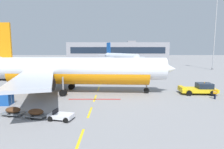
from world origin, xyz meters
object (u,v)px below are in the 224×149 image
at_px(pushback_tug, 199,89).
at_px(airliner_foreground, 75,70).
at_px(ground_crew_worker, 215,93).
at_px(catering_truck, 11,74).
at_px(uld_cargo_container, 6,99).
at_px(baggage_train, 36,113).
at_px(apron_light_mast_far, 215,24).
at_px(airliner_mid_left, 120,57).

bearing_deg(pushback_tug, airliner_foreground, 177.23).
height_order(pushback_tug, ground_crew_worker, pushback_tug).
height_order(catering_truck, uld_cargo_container, catering_truck).
bearing_deg(ground_crew_worker, catering_truck, 156.96).
relative_size(baggage_train, uld_cargo_container, 5.37).
bearing_deg(airliner_foreground, uld_cargo_container, -137.34).
relative_size(airliner_foreground, pushback_tug, 5.70).
height_order(baggage_train, ground_crew_worker, ground_crew_worker).
distance_m(airliner_foreground, uld_cargo_container, 11.61).
relative_size(pushback_tug, apron_light_mast_far, 0.23).
relative_size(baggage_train, apron_light_mast_far, 0.33).
xyz_separation_m(airliner_foreground, baggage_train, (-1.97, -12.59, -3.42)).
relative_size(catering_truck, apron_light_mast_far, 0.28).
xyz_separation_m(uld_cargo_container, apron_light_mast_far, (51.93, 45.43, 15.69)).
xyz_separation_m(airliner_mid_left, catering_truck, (-28.19, -47.73, -1.96)).
bearing_deg(baggage_train, uld_cargo_container, 141.22).
relative_size(airliner_mid_left, catering_truck, 4.09).
relative_size(airliner_mid_left, baggage_train, 3.47).
bearing_deg(apron_light_mast_far, ground_crew_worker, -116.81).
height_order(ground_crew_worker, uld_cargo_container, ground_crew_worker).
bearing_deg(airliner_foreground, ground_crew_worker, -11.31).
relative_size(airliner_foreground, catering_truck, 4.72).
bearing_deg(apron_light_mast_far, airliner_foreground, -139.11).
height_order(airliner_foreground, apron_light_mast_far, apron_light_mast_far).
distance_m(airliner_foreground, baggage_train, 13.20).
distance_m(pushback_tug, apron_light_mast_far, 47.47).
distance_m(airliner_foreground, catering_truck, 22.40).
relative_size(airliner_mid_left, apron_light_mast_far, 1.13).
height_order(catering_truck, ground_crew_worker, catering_truck).
height_order(pushback_tug, uld_cargo_container, pushback_tug).
xyz_separation_m(catering_truck, ground_crew_worker, (40.58, -17.26, -0.72)).
xyz_separation_m(airliner_foreground, apron_light_mast_far, (43.71, 37.85, 12.54)).
xyz_separation_m(catering_truck, baggage_train, (16.27, -25.38, -1.12)).
xyz_separation_m(airliner_foreground, pushback_tug, (21.39, -1.04, -3.05)).
distance_m(airliner_mid_left, baggage_train, 74.14).
bearing_deg(baggage_train, apron_light_mast_far, 47.83).
xyz_separation_m(airliner_foreground, airliner_mid_left, (9.95, 60.52, -0.35)).
xyz_separation_m(catering_truck, uld_cargo_container, (10.03, -20.37, -0.85)).
distance_m(pushback_tug, catering_truck, 41.99).
bearing_deg(catering_truck, ground_crew_worker, -23.04).
distance_m(airliner_foreground, apron_light_mast_far, 59.17).
xyz_separation_m(ground_crew_worker, uld_cargo_container, (-30.55, -3.11, -0.13)).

